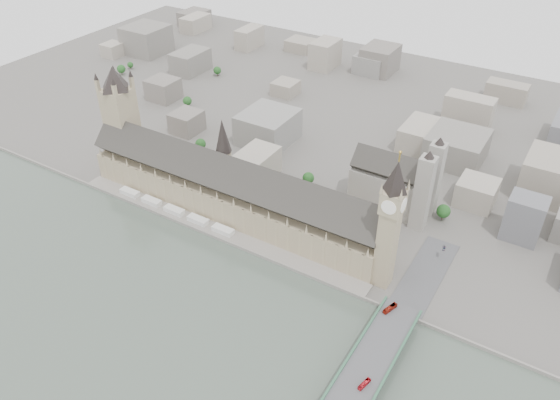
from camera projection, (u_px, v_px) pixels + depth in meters
The scene contains 16 objects.
ground at pixel (218, 225), 440.81m from camera, with size 900.00×900.00×0.00m, color #595651.
river_thames at pixel (53, 370), 326.13m from camera, with size 600.00×600.00×0.00m, color #3F4B41.
embankment_wall at pixel (207, 234), 429.51m from camera, with size 600.00×1.50×3.00m, color slate.
river_terrace at pixel (213, 229), 435.01m from camera, with size 270.00×15.00×2.00m, color slate.
terrace_tents at pixel (174, 210), 450.68m from camera, with size 118.00×7.00×4.00m.
palace_of_westminster at pixel (231, 190), 441.35m from camera, with size 265.00×40.73×55.44m.
elizabeth_tower at pixel (391, 217), 353.89m from camera, with size 17.00×17.00×107.50m.
victoria_tower at pixel (121, 115), 478.95m from camera, with size 30.00×30.00×100.00m.
central_tower at pixel (223, 146), 429.61m from camera, with size 13.00×13.00×48.00m.
westminster_bridge at pixel (355, 392), 307.94m from camera, with size 25.00×325.00×10.25m, color #474749.
westminster_abbey at pixel (396, 184), 445.01m from camera, with size 68.00×36.00×64.00m.
city_skyline_inland at pixel (351, 95), 600.08m from camera, with size 720.00×360.00×38.00m, color gray, non-canonical shape.
park_trees at pixel (250, 179), 482.43m from camera, with size 110.00×30.00×15.00m, color #174016, non-canonical shape.
red_bus_north at pixel (390, 308), 350.83m from camera, with size 2.72×11.61×3.23m, color maroon.
red_bus_south at pixel (364, 384), 304.60m from camera, with size 2.24×9.59×2.67m, color red.
car_approach at pixel (444, 248), 400.60m from camera, with size 2.10×5.16×1.50m, color gray.
Camera 1 is at (224.25, -270.25, 271.82)m, focal length 35.00 mm.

